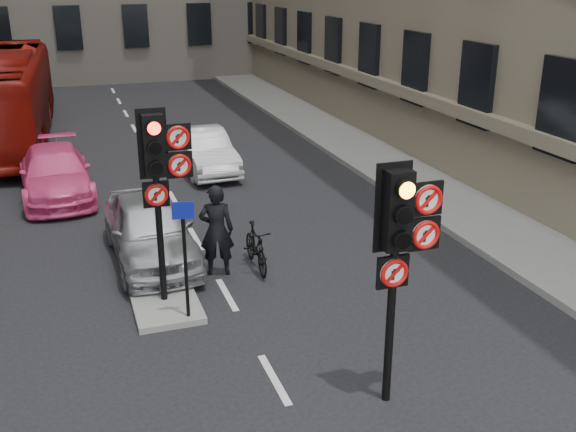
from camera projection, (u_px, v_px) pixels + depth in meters
pavement_right at (394, 163)px, 21.37m from camera, size 3.00×50.00×0.16m
centre_island at (165, 301)px, 12.63m from camera, size 1.20×2.00×0.12m
signal_near at (401, 235)px, 9.00m from camera, size 0.91×0.40×3.58m
signal_far at (160, 166)px, 11.72m from camera, size 0.91×0.40×3.58m
car_silver at (150, 229)px, 14.34m from camera, size 1.79×4.19×1.41m
car_white at (204, 151)px, 20.67m from camera, size 1.54×3.97×1.29m
car_pink at (55, 173)px, 18.40m from camera, size 2.03×4.58×1.31m
bus_red at (4, 98)px, 23.72m from camera, size 3.26×11.68×3.22m
motorcycle at (256, 247)px, 14.00m from camera, size 0.48×1.59×0.95m
motorcyclist at (217, 230)px, 13.58m from camera, size 0.79×0.61×1.92m
info_sign at (185, 244)px, 11.48m from camera, size 0.37×0.13×2.17m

